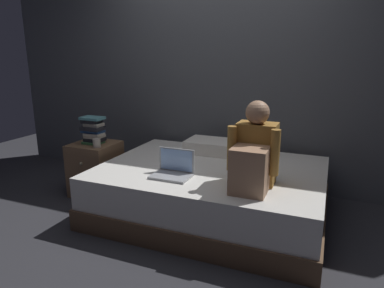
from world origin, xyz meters
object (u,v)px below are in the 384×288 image
at_px(nightstand, 96,169).
at_px(person_sitting, 254,155).
at_px(bed, 211,191).
at_px(laptop, 173,169).
at_px(pillow, 214,146).
at_px(book_stack, 93,130).
at_px(mug, 97,143).

xyz_separation_m(nightstand, person_sitting, (1.75, -0.35, 0.44)).
xyz_separation_m(bed, nightstand, (-1.30, 0.01, 0.05)).
relative_size(laptop, pillow, 0.57).
bearing_deg(pillow, bed, -74.03).
distance_m(nightstand, book_stack, 0.42).
bearing_deg(mug, laptop, -14.19).
bearing_deg(bed, laptop, -121.89).
height_order(laptop, pillow, laptop).
xyz_separation_m(pillow, book_stack, (-1.16, -0.44, 0.17)).
xyz_separation_m(person_sitting, laptop, (-0.67, -0.02, -0.20)).
distance_m(bed, pillow, 0.56).
relative_size(pillow, book_stack, 1.99).
distance_m(bed, book_stack, 1.37).
xyz_separation_m(nightstand, mug, (0.13, -0.12, 0.32)).
relative_size(nightstand, person_sitting, 0.85).
distance_m(person_sitting, pillow, 0.99).
bearing_deg(person_sitting, nightstand, 168.84).
bearing_deg(person_sitting, laptop, -178.65).
relative_size(book_stack, mug, 3.13).
relative_size(pillow, mug, 6.22).
height_order(laptop, mug, laptop).
relative_size(person_sitting, mug, 7.28).
height_order(laptop, book_stack, book_stack).
relative_size(nightstand, mug, 6.19).
bearing_deg(person_sitting, bed, 143.54).
relative_size(bed, nightstand, 3.59).
relative_size(nightstand, pillow, 0.99).
distance_m(person_sitting, mug, 1.64).
distance_m(nightstand, laptop, 1.17).
xyz_separation_m(bed, person_sitting, (0.45, -0.33, 0.49)).
relative_size(nightstand, laptop, 1.74).
distance_m(nightstand, person_sitting, 1.84).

